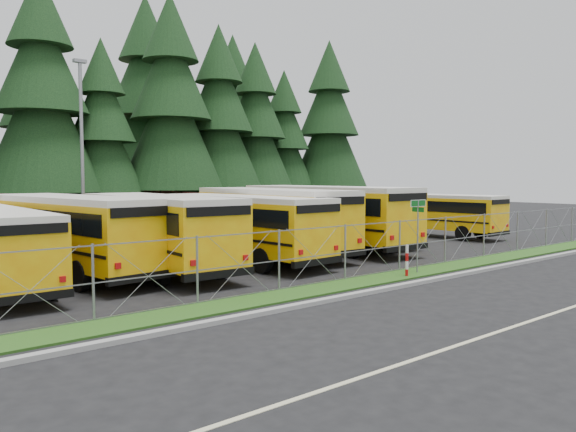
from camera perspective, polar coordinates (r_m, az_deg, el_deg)
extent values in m
plane|color=black|center=(23.73, 10.88, -4.97)|extent=(120.00, 120.00, 0.00)
cube|color=gray|center=(21.91, 17.18, -5.66)|extent=(50.00, 0.25, 0.12)
cube|color=#234B15|center=(22.70, 14.21, -5.35)|extent=(50.00, 1.40, 0.06)
cube|color=brown|center=(59.94, -15.98, 3.20)|extent=(22.00, 10.00, 6.00)
cylinder|color=gray|center=(21.75, 13.03, -2.10)|extent=(0.06, 0.06, 2.80)
cube|color=#0C5918|center=(21.65, 13.08, 1.27)|extent=(0.80, 0.05, 0.22)
cube|color=white|center=(21.65, 13.08, 1.27)|extent=(0.84, 0.05, 0.26)
cube|color=#0C5918|center=(21.67, 13.07, 0.64)|extent=(0.05, 0.55, 0.18)
cylinder|color=#B20C0C|center=(20.97, 11.99, -4.51)|extent=(0.11, 0.11, 1.20)
cylinder|color=gray|center=(33.50, -20.19, 6.03)|extent=(0.20, 0.20, 10.00)
cube|color=gray|center=(34.08, -20.40, 14.54)|extent=(0.70, 0.35, 0.18)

